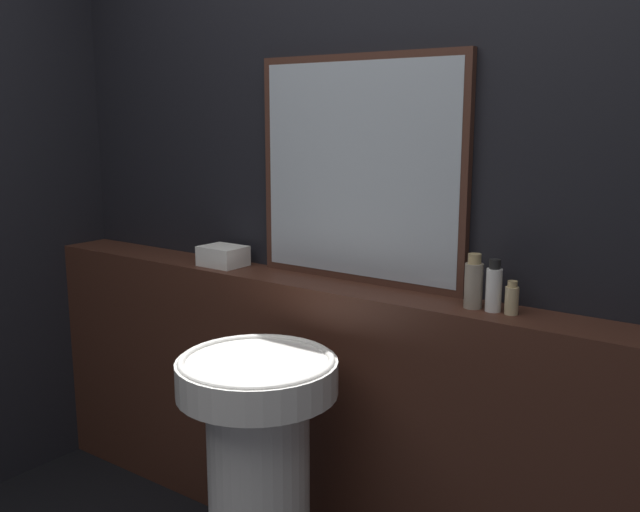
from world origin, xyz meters
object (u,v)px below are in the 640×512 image
object	(u,v)px
pedestal_sink	(259,466)
towel_stack	(223,256)
mirror	(359,171)
lotion_bottle	(512,299)
shampoo_bottle	(474,283)
conditioner_bottle	(494,287)

from	to	relation	value
pedestal_sink	towel_stack	size ratio (longest dim) A/B	5.06
mirror	towel_stack	distance (m)	0.67
lotion_bottle	pedestal_sink	bearing A→B (deg)	-145.00
mirror	towel_stack	bearing A→B (deg)	-170.98
mirror	shampoo_bottle	size ratio (longest dim) A/B	4.87
conditioner_bottle	lotion_bottle	xyz separation A→B (m)	(0.06, -0.00, -0.03)
pedestal_sink	towel_stack	bearing A→B (deg)	141.64
pedestal_sink	shampoo_bottle	world-z (taller)	shampoo_bottle
shampoo_bottle	lotion_bottle	bearing A→B (deg)	0.00
pedestal_sink	mirror	size ratio (longest dim) A/B	1.03
shampoo_bottle	conditioner_bottle	world-z (taller)	shampoo_bottle
pedestal_sink	shampoo_bottle	bearing A→B (deg)	41.08
towel_stack	lotion_bottle	world-z (taller)	lotion_bottle
mirror	towel_stack	world-z (taller)	mirror
shampoo_bottle	mirror	bearing A→B (deg)	169.33
pedestal_sink	towel_stack	distance (m)	0.88
pedestal_sink	conditioner_bottle	world-z (taller)	conditioner_bottle
mirror	shampoo_bottle	bearing A→B (deg)	-10.67
towel_stack	lotion_bottle	size ratio (longest dim) A/B	1.65
conditioner_bottle	shampoo_bottle	bearing A→B (deg)	-180.00
pedestal_sink	mirror	xyz separation A→B (m)	(0.02, 0.52, 0.88)
towel_stack	shampoo_bottle	size ratio (longest dim) A/B	0.99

